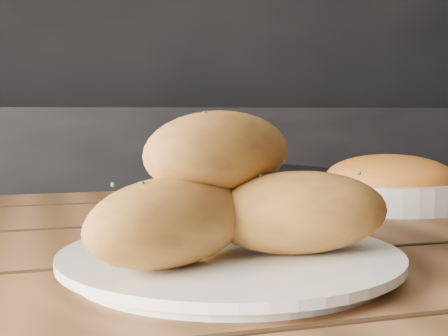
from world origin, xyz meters
TOP-DOWN VIEW (x-y plane):
  - counter at (0.00, 1.70)m, footprint 2.80×0.60m
  - table at (-0.45, 0.69)m, footprint 1.57×0.89m
  - plate at (-0.43, 0.54)m, footprint 0.30×0.30m
  - bread_rolls at (-0.44, 0.54)m, footprint 0.29×0.26m
  - skillet at (-0.26, 0.98)m, footprint 0.41×0.27m
  - bowl at (-0.09, 0.83)m, footprint 0.22×0.22m

SIDE VIEW (x-z plane):
  - counter at x=0.00m, z-range 0.00..0.90m
  - table at x=-0.45m, z-range 0.28..1.03m
  - plate at x=-0.43m, z-range 0.75..0.77m
  - skillet at x=-0.26m, z-range 0.75..0.80m
  - bowl at x=-0.09m, z-range 0.74..0.82m
  - bread_rolls at x=-0.44m, z-range 0.76..0.88m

